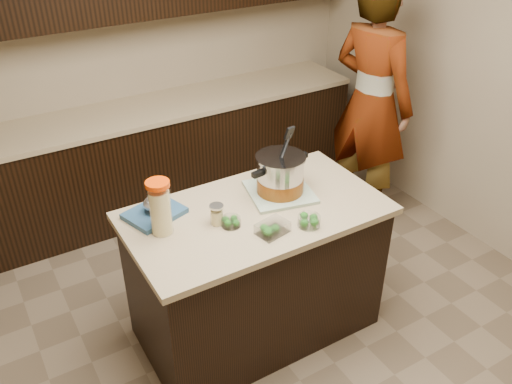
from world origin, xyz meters
TOP-DOWN VIEW (x-y plane):
  - ground_plane at (0.00, 0.00)m, footprint 4.00×4.00m
  - room_shell at (0.00, 0.00)m, footprint 4.04×4.04m
  - back_cabinets at (0.00, 1.74)m, footprint 3.60×0.63m
  - island at (0.00, 0.00)m, footprint 1.46×0.81m
  - dish_towel at (0.21, 0.08)m, footprint 0.43×0.43m
  - stock_pot at (0.21, 0.08)m, footprint 0.40×0.33m
  - lemonade_pitcher at (-0.53, 0.08)m, footprint 0.16×0.16m
  - mason_jar at (-0.25, -0.00)m, footprint 0.08×0.08m
  - broccoli_tub_left at (-0.19, -0.06)m, footprint 0.13×0.13m
  - broccoli_tub_right at (0.17, -0.27)m, footprint 0.13×0.13m
  - broccoli_tub_rect at (-0.03, -0.23)m, footprint 0.18×0.15m
  - blue_tray at (-0.50, 0.24)m, footprint 0.35×0.31m
  - person at (1.46, 0.72)m, footprint 0.60×0.79m

SIDE VIEW (x-z plane):
  - ground_plane at x=0.00m, z-range 0.00..0.00m
  - island at x=0.00m, z-range 0.00..0.90m
  - dish_towel at x=0.21m, z-range 0.90..0.92m
  - broccoli_tub_left at x=-0.19m, z-range 0.90..0.95m
  - broccoli_tub_rect at x=-0.03m, z-range 0.90..0.96m
  - broccoli_tub_right at x=0.17m, z-range 0.90..0.96m
  - blue_tray at x=-0.50m, z-range 0.88..1.00m
  - back_cabinets at x=0.00m, z-range -0.22..2.10m
  - mason_jar at x=-0.25m, z-range 0.89..1.02m
  - person at x=1.46m, z-range 0.00..1.96m
  - stock_pot at x=0.21m, z-range 0.81..1.22m
  - lemonade_pitcher at x=-0.53m, z-range 0.89..1.19m
  - room_shell at x=0.00m, z-range 0.35..3.07m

